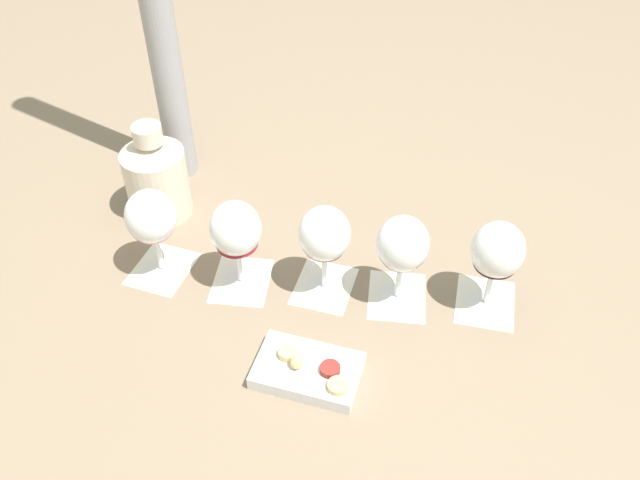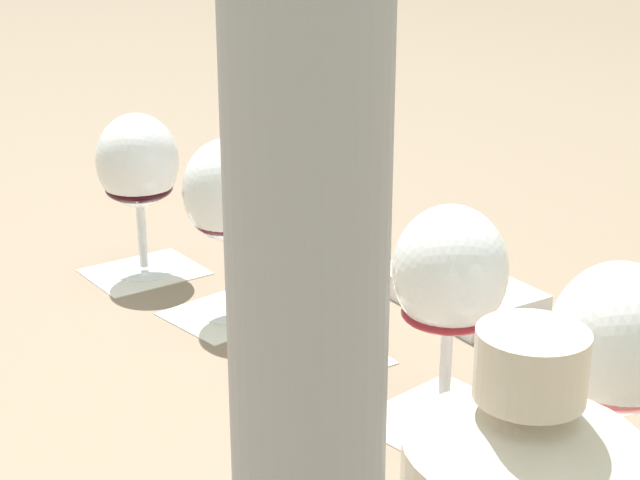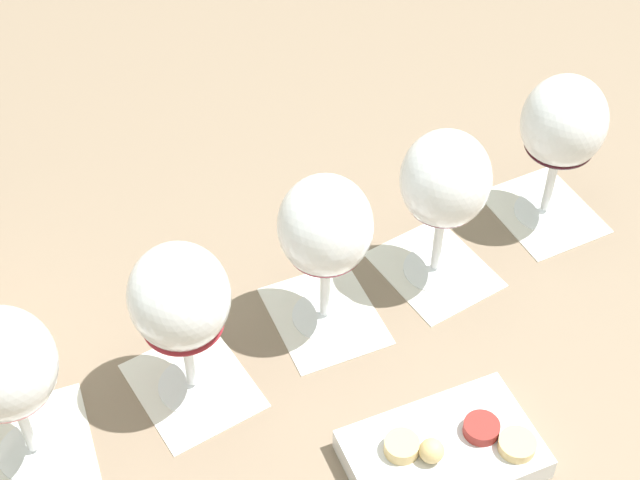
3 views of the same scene
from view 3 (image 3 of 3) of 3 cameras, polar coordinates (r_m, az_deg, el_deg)
The scene contains 12 objects.
ground_plane at distance 0.95m, azimuth 0.21°, elevation -4.77°, with size 8.00×8.00×0.00m, color #7F6B56.
tasting_card_0 at distance 0.89m, azimuth -16.25°, elevation -11.68°, with size 0.14×0.15×0.00m.
tasting_card_1 at distance 0.91m, azimuth -7.40°, elevation -8.38°, with size 0.15×0.15×0.00m.
tasting_card_2 at distance 0.95m, azimuth 0.33°, elevation -4.42°, with size 0.14×0.15×0.00m.
tasting_card_3 at distance 1.00m, azimuth 6.68°, elevation -1.70°, with size 0.15×0.15×0.00m.
tasting_card_4 at distance 1.07m, azimuth 12.88°, elevation 1.61°, with size 0.15×0.15×0.00m.
wine_glass_0 at distance 0.80m, azimuth -17.90°, elevation -7.22°, with size 0.09×0.09×0.17m.
wine_glass_1 at distance 0.82m, azimuth -8.15°, elevation -3.61°, with size 0.09×0.09×0.17m.
wine_glass_2 at distance 0.86m, azimuth 0.36°, elevation 0.46°, with size 0.09×0.09×0.17m.
wine_glass_3 at distance 0.92m, azimuth 7.28°, elevation 3.17°, with size 0.09×0.09×0.17m.
wine_glass_4 at distance 1.00m, azimuth 13.94°, elevation 6.34°, with size 0.09×0.09×0.17m.
snack_dish at distance 0.85m, azimuth 7.22°, elevation -12.20°, with size 0.19×0.17×0.05m.
Camera 3 is at (0.10, -0.59, 0.73)m, focal length 55.00 mm.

